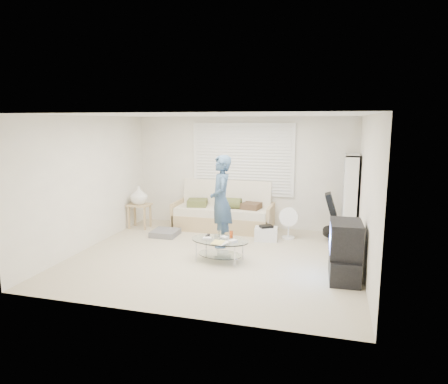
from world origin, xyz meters
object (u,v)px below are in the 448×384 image
(futon_sofa, at_px, (224,213))
(coffee_table, at_px, (220,244))
(bookshelf, at_px, (350,198))
(tv_unit, at_px, (345,251))

(futon_sofa, xyz_separation_m, coffee_table, (0.49, -2.05, -0.04))
(futon_sofa, relative_size, bookshelf, 1.26)
(coffee_table, bearing_deg, bookshelf, 41.14)
(bookshelf, xyz_separation_m, tv_unit, (-0.13, -2.18, -0.44))
(bookshelf, relative_size, coffee_table, 1.59)
(bookshelf, relative_size, tv_unit, 1.93)
(futon_sofa, height_order, bookshelf, bookshelf)
(coffee_table, bearing_deg, futon_sofa, 103.51)
(bookshelf, height_order, tv_unit, bookshelf)
(tv_unit, height_order, coffee_table, tv_unit)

